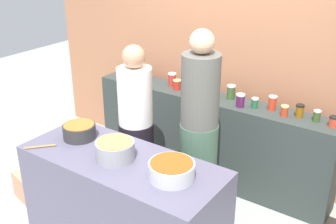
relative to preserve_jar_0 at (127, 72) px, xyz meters
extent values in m
cube|color=#A36949|center=(1.11, 0.35, 0.49)|extent=(4.80, 0.12, 3.00)
cube|color=#2E3634|center=(1.11, 0.00, -0.53)|extent=(2.70, 0.36, 0.95)
cube|color=#545167|center=(1.11, -1.40, -0.57)|extent=(1.70, 0.70, 0.88)
cylinder|color=olive|center=(0.00, 0.00, -0.01)|extent=(0.07, 0.07, 0.09)
cylinder|color=black|center=(0.00, 0.00, 0.05)|extent=(0.07, 0.07, 0.01)
cylinder|color=#1F433A|center=(0.11, -0.02, 0.00)|extent=(0.07, 0.07, 0.11)
cylinder|color=#D6C666|center=(0.11, -0.02, 0.06)|extent=(0.07, 0.07, 0.01)
cylinder|color=red|center=(0.25, 0.05, 0.01)|extent=(0.07, 0.07, 0.13)
cylinder|color=silver|center=(0.25, 0.05, 0.09)|extent=(0.07, 0.07, 0.02)
cylinder|color=#B22F28|center=(0.61, 0.04, 0.01)|extent=(0.09, 0.09, 0.13)
cylinder|color=silver|center=(0.61, 0.04, 0.09)|extent=(0.09, 0.09, 0.01)
cylinder|color=#AE281F|center=(0.72, -0.03, 0.00)|extent=(0.08, 0.08, 0.10)
cylinder|color=#D6C666|center=(0.72, -0.03, 0.05)|extent=(0.09, 0.09, 0.01)
cylinder|color=olive|center=(1.00, -0.03, 0.01)|extent=(0.08, 0.08, 0.13)
cylinder|color=#D6C666|center=(1.00, -0.03, 0.08)|extent=(0.09, 0.09, 0.02)
cylinder|color=olive|center=(1.15, -0.02, 0.01)|extent=(0.07, 0.07, 0.13)
cylinder|color=black|center=(1.15, -0.02, 0.09)|extent=(0.07, 0.07, 0.01)
cylinder|color=#38552A|center=(1.32, 0.07, 0.01)|extent=(0.08, 0.08, 0.13)
cylinder|color=silver|center=(1.32, 0.07, 0.09)|extent=(0.09, 0.09, 0.01)
cylinder|color=#4D1946|center=(1.48, -0.07, 0.00)|extent=(0.08, 0.08, 0.12)
cylinder|color=silver|center=(1.48, -0.07, 0.07)|extent=(0.09, 0.09, 0.01)
cylinder|color=#235F38|center=(1.61, -0.01, -0.01)|extent=(0.06, 0.06, 0.09)
cylinder|color=silver|center=(1.61, -0.01, 0.04)|extent=(0.07, 0.07, 0.01)
cylinder|color=#BD361D|center=(1.77, 0.04, 0.01)|extent=(0.08, 0.08, 0.13)
cylinder|color=silver|center=(1.77, 0.04, 0.08)|extent=(0.08, 0.08, 0.01)
cylinder|color=#B4371D|center=(1.92, -0.03, -0.01)|extent=(0.07, 0.07, 0.09)
cylinder|color=#D6C666|center=(1.92, -0.03, 0.04)|extent=(0.07, 0.07, 0.01)
cylinder|color=brown|center=(2.04, 0.03, 0.00)|extent=(0.07, 0.07, 0.11)
cylinder|color=black|center=(2.04, 0.03, 0.06)|extent=(0.08, 0.08, 0.02)
cylinder|color=#385024|center=(2.20, 0.02, -0.01)|extent=(0.06, 0.06, 0.09)
cylinder|color=silver|center=(2.20, 0.02, 0.05)|extent=(0.07, 0.07, 0.01)
cylinder|color=#BC3B24|center=(2.35, -0.01, -0.01)|extent=(0.08, 0.08, 0.09)
cylinder|color=black|center=(2.35, -0.01, 0.04)|extent=(0.08, 0.08, 0.01)
cylinder|color=#2D2D2D|center=(0.58, -1.33, -0.06)|extent=(0.28, 0.28, 0.12)
cylinder|color=#BA5F27|center=(0.58, -1.33, 0.00)|extent=(0.26, 0.26, 0.00)
cylinder|color=gray|center=(1.07, -1.43, -0.05)|extent=(0.31, 0.31, 0.15)
cylinder|color=#B08D47|center=(1.07, -1.43, 0.03)|extent=(0.28, 0.28, 0.00)
cylinder|color=#B7B7BC|center=(1.59, -1.40, -0.06)|extent=(0.34, 0.34, 0.12)
cylinder|color=brown|center=(1.59, -1.40, 0.00)|extent=(0.31, 0.31, 0.00)
cylinder|color=#9E703D|center=(0.44, -1.65, -0.12)|extent=(0.18, 0.20, 0.02)
cylinder|color=black|center=(0.78, -0.82, -0.57)|extent=(0.33, 0.33, 0.88)
cylinder|color=white|center=(0.78, -0.82, 0.14)|extent=(0.32, 0.32, 0.54)
sphere|color=tan|center=(0.78, -0.82, 0.52)|extent=(0.21, 0.21, 0.21)
cylinder|color=#3E5C48|center=(1.43, -0.75, -0.50)|extent=(0.34, 0.34, 1.01)
cylinder|color=#54544E|center=(1.43, -0.75, 0.32)|extent=(0.32, 0.32, 0.62)
sphere|color=#D8A884|center=(1.43, -0.75, 0.73)|extent=(0.20, 0.20, 0.20)
cube|color=tan|center=(-0.13, -1.35, -0.87)|extent=(0.44, 0.42, 0.28)
camera|label=1|loc=(3.03, -3.51, 1.53)|focal=44.10mm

